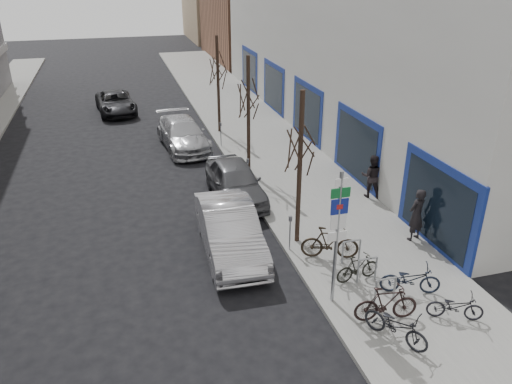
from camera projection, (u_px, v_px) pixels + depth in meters
ground at (252, 319)px, 13.96m from camera, size 120.00×120.00×0.00m
sidewalk_east at (287, 170)px, 23.78m from camera, size 5.00×70.00×0.15m
commercial_building at (453, 36)px, 30.04m from camera, size 20.00×32.00×10.00m
brick_building_far at (271, 17)px, 50.42m from camera, size 12.00×14.00×8.00m
tan_building_far at (239, 1)px, 63.43m from camera, size 13.00×12.00×9.00m
highway_sign_pole at (337, 231)px, 13.51m from camera, size 0.55×0.10×4.20m
bike_rack at (367, 267)px, 15.15m from camera, size 0.66×2.26×0.83m
tree_near at (301, 133)px, 15.94m from camera, size 1.80×1.80×5.50m
tree_mid at (248, 88)px, 21.61m from camera, size 1.80×1.80×5.50m
tree_far at (217, 62)px, 27.28m from camera, size 1.80×1.80×5.50m
meter_front at (290, 230)px, 16.73m from camera, size 0.10×0.08×1.27m
meter_mid at (248, 170)px, 21.53m from camera, size 0.10×0.08×1.27m
meter_back at (221, 132)px, 26.33m from camera, size 0.10×0.08×1.27m
bike_near_left at (397, 323)px, 12.74m from camera, size 1.40×1.82×1.10m
bike_near_right at (386, 303)px, 13.48m from camera, size 1.86×0.78×1.09m
bike_mid_curb at (411, 277)px, 14.62m from camera, size 1.84×1.11×1.08m
bike_mid_inner at (358, 267)px, 15.23m from camera, size 1.52×0.60×0.90m
bike_far_curb at (456, 304)px, 13.57m from camera, size 1.57×1.05×0.93m
bike_far_inner at (330, 242)px, 16.33m from camera, size 2.00×1.19×1.16m
parked_car_front at (230, 230)px, 16.85m from camera, size 1.97×5.15×1.68m
parked_car_mid at (235, 181)px, 20.70m from camera, size 1.98×4.73×1.60m
parked_car_back at (183, 134)px, 26.49m from camera, size 2.59×5.45×1.53m
lane_car at (116, 103)px, 32.70m from camera, size 2.75×5.11×1.36m
pedestrian_near at (416, 215)px, 17.28m from camera, size 0.82×0.68×1.93m
pedestrian_far at (372, 176)px, 20.52m from camera, size 0.82×0.74×1.85m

